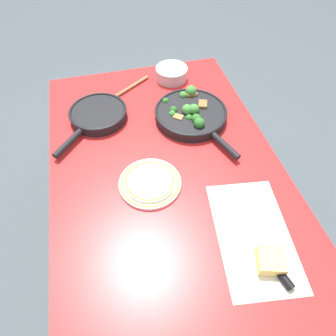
{
  "coord_description": "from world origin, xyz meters",
  "views": [
    {
      "loc": [
        0.64,
        -0.16,
        1.56
      ],
      "look_at": [
        0.0,
        0.0,
        0.75
      ],
      "focal_mm": 32.0,
      "sensor_mm": 36.0,
      "label": 1
    }
  ],
  "objects_px": {
    "skillet_broccoli": "(191,113)",
    "prep_bowl_steel": "(172,73)",
    "dinner_plate_stack": "(150,182)",
    "wooden_spoon": "(112,98)",
    "skillet_eggs": "(98,114)",
    "grater_knife": "(268,258)",
    "cheese_block": "(271,260)"
  },
  "relations": [
    {
      "from": "dinner_plate_stack",
      "to": "cheese_block",
      "type": "bearing_deg",
      "value": 37.47
    },
    {
      "from": "skillet_eggs",
      "to": "prep_bowl_steel",
      "type": "distance_m",
      "value": 0.42
    },
    {
      "from": "skillet_eggs",
      "to": "prep_bowl_steel",
      "type": "relative_size",
      "value": 2.2
    },
    {
      "from": "skillet_eggs",
      "to": "dinner_plate_stack",
      "type": "xyz_separation_m",
      "value": [
        0.38,
        0.14,
        -0.01
      ]
    },
    {
      "from": "grater_knife",
      "to": "dinner_plate_stack",
      "type": "relative_size",
      "value": 1.27
    },
    {
      "from": "grater_knife",
      "to": "dinner_plate_stack",
      "type": "distance_m",
      "value": 0.44
    },
    {
      "from": "grater_knife",
      "to": "prep_bowl_steel",
      "type": "bearing_deg",
      "value": -10.92
    },
    {
      "from": "skillet_eggs",
      "to": "dinner_plate_stack",
      "type": "bearing_deg",
      "value": 61.27
    },
    {
      "from": "prep_bowl_steel",
      "to": "skillet_eggs",
      "type": "bearing_deg",
      "value": -61.03
    },
    {
      "from": "skillet_broccoli",
      "to": "prep_bowl_steel",
      "type": "relative_size",
      "value": 2.87
    },
    {
      "from": "grater_knife",
      "to": "prep_bowl_steel",
      "type": "height_order",
      "value": "prep_bowl_steel"
    },
    {
      "from": "wooden_spoon",
      "to": "skillet_eggs",
      "type": "bearing_deg",
      "value": 22.49
    },
    {
      "from": "wooden_spoon",
      "to": "dinner_plate_stack",
      "type": "height_order",
      "value": "dinner_plate_stack"
    },
    {
      "from": "cheese_block",
      "to": "dinner_plate_stack",
      "type": "height_order",
      "value": "cheese_block"
    },
    {
      "from": "skillet_broccoli",
      "to": "skillet_eggs",
      "type": "relative_size",
      "value": 1.31
    },
    {
      "from": "skillet_broccoli",
      "to": "prep_bowl_steel",
      "type": "height_order",
      "value": "skillet_broccoli"
    },
    {
      "from": "wooden_spoon",
      "to": "prep_bowl_steel",
      "type": "height_order",
      "value": "prep_bowl_steel"
    },
    {
      "from": "cheese_block",
      "to": "dinner_plate_stack",
      "type": "relative_size",
      "value": 0.45
    },
    {
      "from": "skillet_eggs",
      "to": "grater_knife",
      "type": "bearing_deg",
      "value": 70.84
    },
    {
      "from": "cheese_block",
      "to": "dinner_plate_stack",
      "type": "bearing_deg",
      "value": -142.53
    },
    {
      "from": "skillet_eggs",
      "to": "wooden_spoon",
      "type": "relative_size",
      "value": 1.05
    },
    {
      "from": "skillet_broccoli",
      "to": "wooden_spoon",
      "type": "relative_size",
      "value": 1.37
    },
    {
      "from": "wooden_spoon",
      "to": "prep_bowl_steel",
      "type": "distance_m",
      "value": 0.31
    },
    {
      "from": "skillet_broccoli",
      "to": "prep_bowl_steel",
      "type": "distance_m",
      "value": 0.29
    },
    {
      "from": "wooden_spoon",
      "to": "prep_bowl_steel",
      "type": "relative_size",
      "value": 2.09
    },
    {
      "from": "cheese_block",
      "to": "dinner_plate_stack",
      "type": "xyz_separation_m",
      "value": [
        -0.36,
        -0.27,
        -0.01
      ]
    },
    {
      "from": "skillet_eggs",
      "to": "dinner_plate_stack",
      "type": "relative_size",
      "value": 1.52
    },
    {
      "from": "cheese_block",
      "to": "prep_bowl_steel",
      "type": "xyz_separation_m",
      "value": [
        -0.94,
        -0.05,
        0.01
      ]
    },
    {
      "from": "skillet_broccoli",
      "to": "grater_knife",
      "type": "height_order",
      "value": "skillet_broccoli"
    },
    {
      "from": "skillet_eggs",
      "to": "prep_bowl_steel",
      "type": "height_order",
      "value": "prep_bowl_steel"
    },
    {
      "from": "skillet_eggs",
      "to": "grater_knife",
      "type": "relative_size",
      "value": 1.2
    },
    {
      "from": "skillet_broccoli",
      "to": "dinner_plate_stack",
      "type": "height_order",
      "value": "skillet_broccoli"
    }
  ]
}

